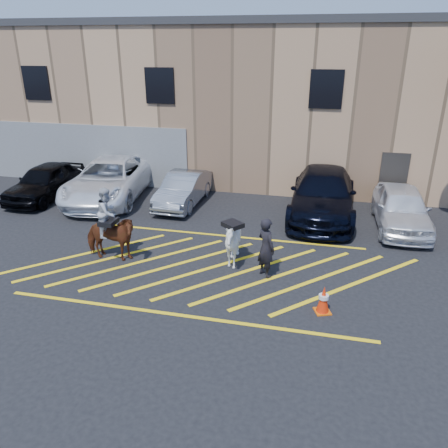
% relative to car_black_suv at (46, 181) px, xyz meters
% --- Properties ---
extents(ground, '(90.00, 90.00, 0.00)m').
position_rel_car_black_suv_xyz_m(ground, '(8.54, -4.47, -0.75)').
color(ground, black).
rests_on(ground, ground).
extents(car_black_suv, '(1.86, 4.42, 1.49)m').
position_rel_car_black_suv_xyz_m(car_black_suv, '(0.00, 0.00, 0.00)').
color(car_black_suv, black).
rests_on(car_black_suv, ground).
extents(car_white_pickup, '(3.56, 6.39, 1.69)m').
position_rel_car_black_suv_xyz_m(car_white_pickup, '(2.73, 0.61, 0.10)').
color(car_white_pickup, white).
rests_on(car_white_pickup, ground).
extents(car_silver_sedan, '(1.51, 4.03, 1.32)m').
position_rel_car_black_suv_xyz_m(car_silver_sedan, '(6.08, 0.57, -0.09)').
color(car_silver_sedan, gray).
rests_on(car_silver_sedan, ground).
extents(car_blue_suv, '(2.51, 6.00, 1.73)m').
position_rel_car_black_suv_xyz_m(car_blue_suv, '(11.76, 0.65, 0.12)').
color(car_blue_suv, black).
rests_on(car_blue_suv, ground).
extents(car_white_suv, '(1.85, 4.45, 1.51)m').
position_rel_car_black_suv_xyz_m(car_white_suv, '(14.58, -0.05, 0.01)').
color(car_white_suv, white).
rests_on(car_white_suv, ground).
extents(handler, '(0.76, 0.76, 1.78)m').
position_rel_car_black_suv_xyz_m(handler, '(10.28, -4.76, 0.15)').
color(handler, black).
rests_on(handler, ground).
extents(warehouse, '(32.42, 10.20, 7.30)m').
position_rel_car_black_suv_xyz_m(warehouse, '(8.52, 7.52, 2.90)').
color(warehouse, tan).
rests_on(warehouse, ground).
extents(hatching_zone, '(12.60, 5.12, 0.01)m').
position_rel_car_black_suv_xyz_m(hatching_zone, '(8.54, -4.77, -0.74)').
color(hatching_zone, yellow).
rests_on(hatching_zone, ground).
extents(mounted_bay, '(1.78, 0.82, 2.35)m').
position_rel_car_black_suv_xyz_m(mounted_bay, '(5.47, -4.84, 0.20)').
color(mounted_bay, maroon).
rests_on(mounted_bay, ground).
extents(saddled_white, '(1.78, 1.81, 1.50)m').
position_rel_car_black_suv_xyz_m(saddled_white, '(9.22, -4.33, 0.01)').
color(saddled_white, white).
rests_on(saddled_white, ground).
extents(traffic_cone, '(0.49, 0.49, 0.73)m').
position_rel_car_black_suv_xyz_m(traffic_cone, '(11.97, -6.31, -0.38)').
color(traffic_cone, '#DD5809').
rests_on(traffic_cone, ground).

